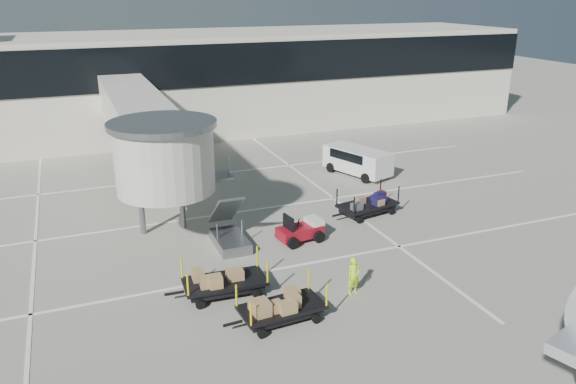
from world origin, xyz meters
The scene contains 10 objects.
ground centered at (0.00, 0.00, 0.00)m, with size 140.00×140.00×0.00m, color #A39E91.
lane_markings centered at (-0.67, 9.33, 0.01)m, with size 40.00×30.00×0.02m.
terminal centered at (-0.35, 29.94, 4.11)m, with size 64.00×12.11×15.20m.
jet_bridge centered at (-3.97, 12.26, 4.28)m, with size 5.70×20.40×6.03m.
baggage_tug centered at (1.93, 4.32, 0.52)m, with size 2.32×1.66×1.44m.
suitcase_cart centered at (6.55, 6.11, 0.55)m, with size 4.02×2.18×1.54m.
box_cart_near centered at (-1.53, -1.86, 0.56)m, with size 3.83×1.75×1.48m.
box_cart_far centered at (-2.78, 0.74, 0.55)m, with size 4.02×1.77×1.56m.
ground_worker centered at (1.94, -1.03, 0.78)m, with size 0.57×0.37×1.56m, color #BBE818.
minivan centered at (9.32, 12.60, 1.04)m, with size 3.31×4.91×1.73m.
Camera 1 is at (-7.74, -18.39, 11.42)m, focal length 35.00 mm.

